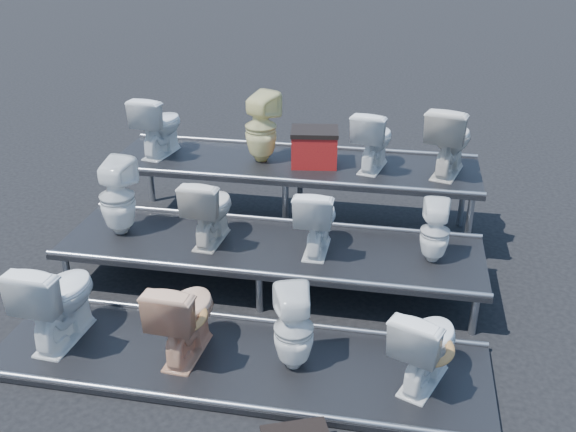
% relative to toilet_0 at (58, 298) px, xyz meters
% --- Properties ---
extents(ground, '(80.00, 80.00, 0.00)m').
position_rel_toilet_0_xyz_m(ground, '(1.58, 1.30, -0.47)').
color(ground, black).
rests_on(ground, ground).
extents(tier_front, '(4.20, 1.20, 0.06)m').
position_rel_toilet_0_xyz_m(tier_front, '(1.58, 0.00, -0.44)').
color(tier_front, black).
rests_on(tier_front, ground).
extents(tier_mid, '(4.20, 1.20, 0.46)m').
position_rel_toilet_0_xyz_m(tier_mid, '(1.58, 1.30, -0.24)').
color(tier_mid, black).
rests_on(tier_mid, ground).
extents(tier_back, '(4.20, 1.20, 0.86)m').
position_rel_toilet_0_xyz_m(tier_back, '(1.58, 2.60, -0.04)').
color(tier_back, black).
rests_on(tier_back, ground).
extents(toilet_0, '(0.51, 0.84, 0.83)m').
position_rel_toilet_0_xyz_m(toilet_0, '(0.00, 0.00, 0.00)').
color(toilet_0, white).
rests_on(toilet_0, tier_front).
extents(toilet_1, '(0.47, 0.77, 0.76)m').
position_rel_toilet_0_xyz_m(toilet_1, '(1.14, 0.00, -0.03)').
color(toilet_1, '#E0A37C').
rests_on(toilet_1, tier_front).
extents(toilet_2, '(0.42, 0.42, 0.73)m').
position_rel_toilet_0_xyz_m(toilet_2, '(2.06, 0.00, -0.05)').
color(toilet_2, white).
rests_on(toilet_2, tier_front).
extents(toilet_3, '(0.64, 0.81, 0.72)m').
position_rel_toilet_0_xyz_m(toilet_3, '(3.12, 0.00, -0.05)').
color(toilet_3, white).
rests_on(toilet_3, tier_front).
extents(toilet_4, '(0.40, 0.41, 0.80)m').
position_rel_toilet_0_xyz_m(toilet_4, '(0.00, 1.30, 0.38)').
color(toilet_4, white).
rests_on(toilet_4, tier_mid).
extents(toilet_5, '(0.44, 0.71, 0.70)m').
position_rel_toilet_0_xyz_m(toilet_5, '(0.97, 1.30, 0.34)').
color(toilet_5, silver).
rests_on(toilet_5, tier_mid).
extents(toilet_6, '(0.38, 0.67, 0.68)m').
position_rel_toilet_0_xyz_m(toilet_6, '(2.05, 1.30, 0.33)').
color(toilet_6, white).
rests_on(toilet_6, tier_mid).
extents(toilet_7, '(0.28, 0.28, 0.61)m').
position_rel_toilet_0_xyz_m(toilet_7, '(3.17, 1.30, 0.29)').
color(toilet_7, white).
rests_on(toilet_7, tier_mid).
extents(toilet_8, '(0.51, 0.76, 0.72)m').
position_rel_toilet_0_xyz_m(toilet_8, '(-0.02, 2.60, 0.74)').
color(toilet_8, white).
rests_on(toilet_8, tier_back).
extents(toilet_9, '(0.48, 0.48, 0.80)m').
position_rel_toilet_0_xyz_m(toilet_9, '(1.21, 2.60, 0.79)').
color(toilet_9, '#F2E89E').
rests_on(toilet_9, tier_back).
extents(toilet_10, '(0.51, 0.73, 0.68)m').
position_rel_toilet_0_xyz_m(toilet_10, '(2.48, 2.60, 0.73)').
color(toilet_10, white).
rests_on(toilet_10, tier_back).
extents(toilet_11, '(0.62, 0.85, 0.78)m').
position_rel_toilet_0_xyz_m(toilet_11, '(3.30, 2.60, 0.77)').
color(toilet_11, silver).
rests_on(toilet_11, tier_back).
extents(red_crate, '(0.56, 0.47, 0.37)m').
position_rel_toilet_0_xyz_m(red_crate, '(1.83, 2.59, 0.57)').
color(red_crate, '#A01D11').
rests_on(red_crate, tier_back).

